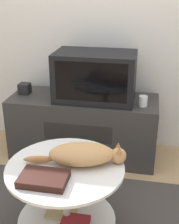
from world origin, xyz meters
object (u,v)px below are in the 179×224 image
dvd_box (44,179)px  cat (83,154)px  tv (95,76)px  speaker (25,89)px

dvd_box → cat: bearing=52.7°
dvd_box → cat: 0.28m
tv → dvd_box: 1.19m
speaker → cat: size_ratio=0.16×
cat → speaker: bearing=115.7°
dvd_box → speaker: bearing=115.9°
tv → dvd_box: size_ratio=2.61×
dvd_box → cat: cat is taller
speaker → tv: bearing=-1.8°
tv → speaker: 0.66m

